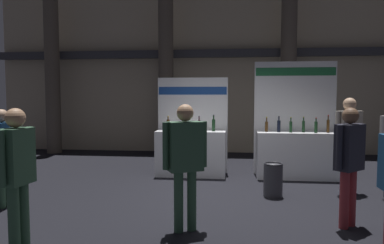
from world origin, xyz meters
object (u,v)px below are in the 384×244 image
Objects in this scene: visitor_6 at (349,157)px; visitor_1 at (17,168)px; trash_bin at (273,180)px; visitor_8 at (3,150)px; exhibitor_booth_0 at (191,149)px; exhibitor_booth_1 at (296,149)px; visitor_7 at (349,136)px; visitor_3 at (185,155)px.

visitor_1 is at bearing 155.70° from visitor_6.
visitor_1 is at bearing -139.57° from trash_bin.
visitor_6 is at bearing -59.33° from trash_bin.
visitor_6 is 5.24m from visitor_8.
trash_bin is at bearing -43.86° from exhibitor_booth_0.
exhibitor_booth_1 reaches higher than visitor_1.
visitor_1 reaches higher than trash_bin.
visitor_7 is at bearing -59.36° from exhibitor_booth_1.
visitor_3 is at bearing -55.58° from visitor_1.
exhibitor_booth_0 is 3.84m from visitor_8.
visitor_6 is 1.88m from visitor_7.
visitor_6 is 0.93× the size of visitor_7.
visitor_1 is (-3.81, -4.27, 0.35)m from exhibitor_booth_1.
exhibitor_booth_1 reaches higher than exhibitor_booth_0.
exhibitor_booth_0 is 2.32m from exhibitor_booth_1.
exhibitor_booth_0 reaches higher than visitor_7.
exhibitor_booth_0 is at bearing -46.08° from visitor_8.
exhibitor_booth_0 is at bearing -111.42° from visitor_3.
visitor_8 is at bearing 134.44° from visitor_6.
visitor_3 is 3.14m from visitor_8.
visitor_8 is (-2.75, -2.66, 0.33)m from exhibitor_booth_0.
visitor_6 is (2.49, -3.00, 0.38)m from exhibitor_booth_0.
exhibitor_booth_1 is 1.46× the size of visitor_7.
visitor_7 reaches higher than visitor_3.
visitor_1 is at bearing -141.90° from visitor_8.
trash_bin is at bearing -9.79° from visitor_7.
visitor_1 is 1.99m from visitor_3.
exhibitor_booth_1 is 1.52× the size of visitor_3.
visitor_3 is (1.79, 0.87, 0.04)m from visitor_1.
visitor_1 is 2.03m from visitor_8.
visitor_6 reaches higher than visitor_8.
exhibitor_booth_1 reaches higher than visitor_7.
visitor_8 is (-4.40, -1.08, 0.62)m from trash_bin.
exhibitor_booth_0 is 1.32× the size of visitor_3.
visitor_7 is (0.72, -1.21, 0.43)m from exhibitor_booth_1.
exhibitor_booth_0 is 1.40× the size of visitor_8.
visitor_6 is 1.03× the size of visitor_8.
trash_bin is (-0.67, -1.60, -0.33)m from exhibitor_booth_1.
visitor_1 is at bearing -109.28° from exhibitor_booth_0.
visitor_3 is at bearing -126.79° from trash_bin.
visitor_8 is at bearing -166.24° from trash_bin.
exhibitor_booth_0 is 3.30m from visitor_7.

